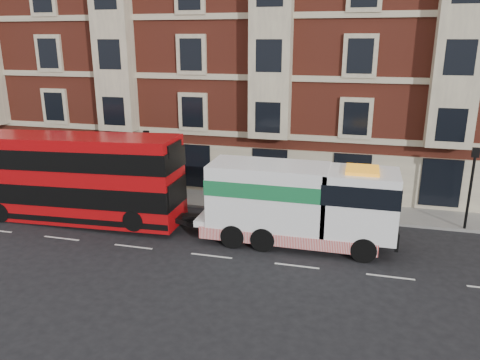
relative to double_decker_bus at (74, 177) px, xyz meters
name	(u,v)px	position (x,y,z in m)	size (l,w,h in m)	color
ground	(211,256)	(8.53, -2.39, -2.55)	(120.00, 120.00, 0.00)	black
sidewalk	(249,202)	(8.53, 5.11, -2.47)	(90.00, 3.00, 0.15)	slate
victorian_terrace	(282,34)	(9.03, 12.61, 7.52)	(45.00, 12.00, 20.40)	maroon
lamp_post_west	(148,160)	(2.53, 3.81, 0.13)	(0.35, 0.15, 4.35)	black
lamp_post_east	(471,182)	(20.53, 3.81, 0.13)	(0.35, 0.15, 4.35)	black
double_decker_bus	(74,177)	(0.00, 0.00, 0.00)	(11.88, 2.73, 4.81)	#B60A0D
tow_truck	(295,203)	(12.06, 0.00, -0.45)	(9.52, 2.81, 3.97)	white
pedestrian	(39,178)	(-5.29, 3.76, -1.57)	(0.60, 0.40, 1.66)	black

